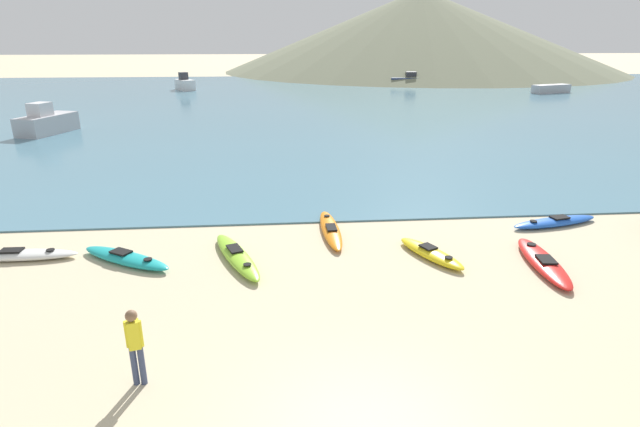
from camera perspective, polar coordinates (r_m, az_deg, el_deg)
The scene contains 15 objects.
bay_water at distance 51.61m, azimuth -3.53°, elevation 12.65°, with size 160.00×70.00×0.06m, color teal.
far_hill_left at distance 103.09m, azimuth 11.26°, elevation 19.80°, with size 74.00×74.00×14.69m, color #6B7056.
far_hill_midleft at distance 107.64m, azimuth 13.61°, elevation 18.88°, with size 36.63×36.63×11.96m, color #6B7056.
kayak_on_sand_0 at distance 19.00m, azimuth 25.27°, elevation -0.85°, with size 3.42×1.43×0.30m.
kayak_on_sand_1 at distance 15.06m, azimuth 12.55°, elevation -4.43°, with size 1.71×2.64×0.32m.
kayak_on_sand_2 at distance 16.50m, azimuth 1.22°, elevation -1.83°, with size 0.66×3.60×0.29m.
kayak_on_sand_3 at distance 15.42m, azimuth -21.33°, elevation -4.75°, with size 3.09×2.30×0.33m.
kayak_on_sand_4 at distance 15.49m, azimuth 24.14°, elevation -5.06°, with size 1.17×3.50×0.31m.
kayak_on_sand_5 at distance 17.04m, azimuth -31.22°, elevation -4.07°, with size 3.39×0.75×0.31m.
kayak_on_sand_6 at distance 14.69m, azimuth -9.50°, elevation -4.80°, with size 1.89×3.58×0.33m.
person_near_foreground at distance 9.92m, azimuth -20.39°, elevation -13.67°, with size 0.32×0.22×1.56m.
moored_boat_0 at distance 65.03m, azimuth -15.19°, elevation 14.11°, with size 2.85×3.44×2.07m.
moored_boat_1 at distance 38.32m, azimuth -28.78°, elevation 9.10°, with size 2.93×4.48×2.07m.
moored_boat_2 at distance 65.23m, azimuth 24.91°, elevation 12.81°, with size 4.97×2.74×0.94m.
moored_boat_3 at distance 70.07m, azimuth 9.98°, elevation 14.73°, with size 4.65×2.66×1.77m.
Camera 1 is at (-1.37, -6.25, 6.12)m, focal length 28.00 mm.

